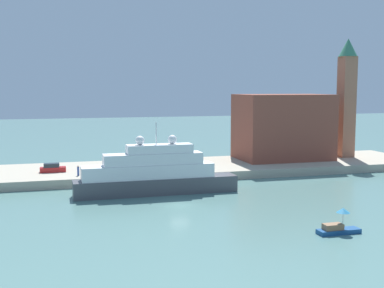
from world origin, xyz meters
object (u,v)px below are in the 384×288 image
Objects in this scene: mooring_bollard at (160,172)px; large_yacht at (154,174)px; harbor_building at (283,127)px; bell_tower at (347,94)px; parked_car at (53,168)px; small_motorboat at (338,226)px; person_figure at (78,171)px.

large_yacht is at bearing -107.33° from mooring_bollard.
bell_tower is (13.99, -0.89, 6.68)m from harbor_building.
harbor_building is 4.17× the size of parked_car.
parked_car is at bearing 126.43° from small_motorboat.
parked_car reaches higher than small_motorboat.
bell_tower is at bearing 13.20° from mooring_bollard.
small_motorboat is 44.73m from person_figure.
bell_tower is 60.90m from parked_car.
large_yacht is 30.10m from small_motorboat.
large_yacht is 1.01× the size of bell_tower.
parked_car is at bearing 129.68° from person_figure.
mooring_bollard is (-28.00, -10.73, -6.25)m from harbor_building.
large_yacht is 14.43× the size of person_figure.
parked_car is 6.42× the size of mooring_bollard.
bell_tower is 14.30× the size of person_figure.
bell_tower is at bearing 8.28° from person_figure.
large_yacht is 21.41m from parked_car.
parked_car is at bearing 158.99° from mooring_bollard.
large_yacht is at bearing -46.29° from parked_car.
large_yacht is 36.72m from harbor_building.
small_motorboat is 1.12× the size of parked_car.
harbor_building is 46.07m from parked_car.
person_figure is 2.53× the size of mooring_bollard.
bell_tower reaches higher than mooring_bollard.
mooring_bollard is (2.73, 8.74, -1.23)m from large_yacht.
mooring_bollard is at bearing 110.48° from small_motorboat.
small_motorboat is at bearing -69.52° from mooring_bollard.
small_motorboat is 7.22× the size of mooring_bollard.
small_motorboat is 54.79m from bell_tower.
person_figure reaches higher than mooring_bollard.
small_motorboat is at bearing -108.56° from harbor_building.
harbor_building is 15.53m from bell_tower.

